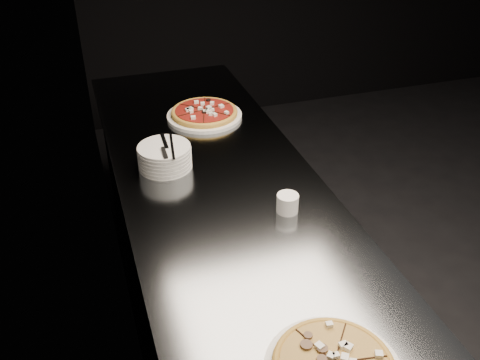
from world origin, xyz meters
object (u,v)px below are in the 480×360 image
object	(u,v)px
plate_stack	(165,157)
counter	(224,279)
pizza_tomato	(204,113)
ramekin	(288,203)
cutlery	(167,147)

from	to	relation	value
plate_stack	counter	bearing A→B (deg)	-49.74
pizza_tomato	ramekin	distance (m)	0.81
plate_stack	ramekin	world-z (taller)	plate_stack
counter	cutlery	bearing A→B (deg)	131.15
pizza_tomato	ramekin	xyz separation A→B (m)	(0.08, -0.80, 0.01)
counter	cutlery	xyz separation A→B (m)	(-0.16, 0.19, 0.55)
pizza_tomato	ramekin	world-z (taller)	ramekin
cutlery	ramekin	distance (m)	0.53
ramekin	plate_stack	bearing A→B (deg)	128.94
ramekin	pizza_tomato	bearing A→B (deg)	95.79
counter	cutlery	size ratio (longest dim) A/B	11.33
cutlery	ramekin	size ratio (longest dim) A/B	2.87
counter	pizza_tomato	xyz separation A→B (m)	(0.09, 0.59, 0.48)
pizza_tomato	counter	bearing A→B (deg)	-98.37
counter	ramekin	size ratio (longest dim) A/B	32.54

